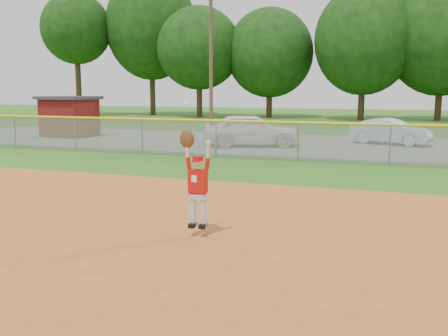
% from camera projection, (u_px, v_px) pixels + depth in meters
% --- Properties ---
extents(ground, '(120.00, 120.00, 0.00)m').
position_uv_depth(ground, '(203.00, 232.00, 9.79)').
color(ground, '#295B15').
rests_on(ground, ground).
extents(clay_infield, '(24.00, 16.00, 0.04)m').
position_uv_depth(clay_infield, '(125.00, 288.00, 6.99)').
color(clay_infield, '#A3551D').
rests_on(clay_infield, ground).
extents(parking_strip, '(44.00, 10.00, 0.03)m').
position_uv_depth(parking_strip, '(320.00, 145.00, 24.73)').
color(parking_strip, slate).
rests_on(parking_strip, ground).
extents(car_white_a, '(4.94, 3.21, 1.56)m').
position_uv_depth(car_white_a, '(251.00, 130.00, 23.88)').
color(car_white_a, white).
rests_on(car_white_a, parking_strip).
extents(car_blue, '(4.08, 2.48, 1.27)m').
position_uv_depth(car_blue, '(391.00, 132.00, 24.66)').
color(car_blue, '#94C2DC').
rests_on(car_blue, parking_strip).
extents(utility_shed, '(3.39, 2.80, 2.33)m').
position_uv_depth(utility_shed, '(69.00, 116.00, 28.74)').
color(utility_shed, '#530F0B').
rests_on(utility_shed, ground).
extents(outfield_fence, '(40.06, 0.10, 1.55)m').
position_uv_depth(outfield_fence, '(298.00, 139.00, 18.99)').
color(outfield_fence, gray).
rests_on(outfield_fence, ground).
extents(power_lines, '(19.40, 0.24, 9.00)m').
position_uv_depth(power_lines, '(354.00, 56.00, 29.27)').
color(power_lines, '#4C3823').
rests_on(power_lines, ground).
extents(tree_line, '(62.37, 13.00, 14.43)m').
position_uv_depth(tree_line, '(370.00, 33.00, 43.68)').
color(tree_line, '#422D1C').
rests_on(tree_line, ground).
extents(ballplayer, '(0.61, 0.27, 2.36)m').
position_uv_depth(ballplayer, '(196.00, 180.00, 9.29)').
color(ballplayer, silver).
rests_on(ballplayer, ground).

